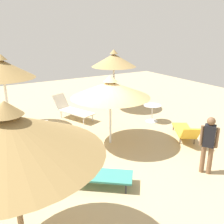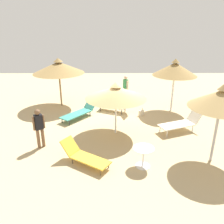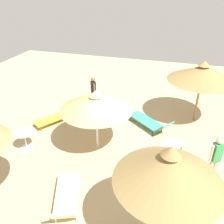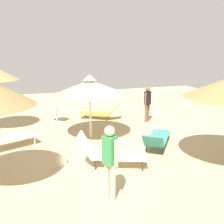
{
  "view_description": "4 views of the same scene",
  "coord_description": "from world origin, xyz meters",
  "px_view_note": "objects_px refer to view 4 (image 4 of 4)",
  "views": [
    {
      "loc": [
        -6.92,
        3.24,
        3.86
      ],
      "look_at": [
        -0.47,
        -0.64,
        1.36
      ],
      "focal_mm": 40.41,
      "sensor_mm": 36.0,
      "label": 1
    },
    {
      "loc": [
        -0.11,
        -10.41,
        4.82
      ],
      "look_at": [
        -0.05,
        -0.78,
        0.97
      ],
      "focal_mm": 36.65,
      "sensor_mm": 36.0,
      "label": 2
    },
    {
      "loc": [
        7.3,
        1.8,
        5.83
      ],
      "look_at": [
        -0.27,
        -0.44,
        1.43
      ],
      "focal_mm": 38.15,
      "sensor_mm": 36.0,
      "label": 3
    },
    {
      "loc": [
        2.54,
        8.19,
        3.3
      ],
      "look_at": [
        -0.42,
        0.01,
        1.18
      ],
      "focal_mm": 41.37,
      "sensor_mm": 36.0,
      "label": 4
    }
  ],
  "objects_px": {
    "parasol_umbrella_far_right": "(90,87)",
    "lounge_chair_near_left": "(3,137)",
    "side_table_round": "(56,111)",
    "person_standing_front": "(147,102)",
    "person_standing_near_right": "(110,158)",
    "lounge_chair_far_left": "(101,112)",
    "handbag": "(62,160)",
    "lounge_chair_center": "(157,138)",
    "lounge_chair_edge": "(109,152)"
  },
  "relations": [
    {
      "from": "lounge_chair_center",
      "to": "side_table_round",
      "type": "distance_m",
      "value": 5.24
    },
    {
      "from": "lounge_chair_far_left",
      "to": "lounge_chair_center",
      "type": "bearing_deg",
      "value": 98.8
    },
    {
      "from": "person_standing_near_right",
      "to": "side_table_round",
      "type": "height_order",
      "value": "person_standing_near_right"
    },
    {
      "from": "person_standing_near_right",
      "to": "handbag",
      "type": "relative_size",
      "value": 3.86
    },
    {
      "from": "person_standing_near_right",
      "to": "parasol_umbrella_far_right",
      "type": "bearing_deg",
      "value": -99.46
    },
    {
      "from": "handbag",
      "to": "side_table_round",
      "type": "bearing_deg",
      "value": -96.4
    },
    {
      "from": "lounge_chair_far_left",
      "to": "person_standing_front",
      "type": "xyz_separation_m",
      "value": [
        -1.88,
        1.18,
        0.62
      ]
    },
    {
      "from": "lounge_chair_far_left",
      "to": "lounge_chair_near_left",
      "type": "bearing_deg",
      "value": 31.52
    },
    {
      "from": "lounge_chair_far_left",
      "to": "side_table_round",
      "type": "xyz_separation_m",
      "value": [
        2.11,
        -0.19,
        0.19
      ]
    },
    {
      "from": "lounge_chair_near_left",
      "to": "handbag",
      "type": "height_order",
      "value": "lounge_chair_near_left"
    },
    {
      "from": "lounge_chair_center",
      "to": "person_standing_front",
      "type": "height_order",
      "value": "person_standing_front"
    },
    {
      "from": "person_standing_front",
      "to": "side_table_round",
      "type": "distance_m",
      "value": 4.23
    },
    {
      "from": "handbag",
      "to": "parasol_umbrella_far_right",
      "type": "bearing_deg",
      "value": -124.87
    },
    {
      "from": "lounge_chair_near_left",
      "to": "parasol_umbrella_far_right",
      "type": "bearing_deg",
      "value": -176.75
    },
    {
      "from": "parasol_umbrella_far_right",
      "to": "handbag",
      "type": "bearing_deg",
      "value": 55.13
    },
    {
      "from": "parasol_umbrella_far_right",
      "to": "person_standing_near_right",
      "type": "bearing_deg",
      "value": 80.54
    },
    {
      "from": "lounge_chair_near_left",
      "to": "side_table_round",
      "type": "relative_size",
      "value": 2.89
    },
    {
      "from": "parasol_umbrella_far_right",
      "to": "person_standing_near_right",
      "type": "relative_size",
      "value": 1.55
    },
    {
      "from": "lounge_chair_near_left",
      "to": "lounge_chair_far_left",
      "type": "xyz_separation_m",
      "value": [
        -4.29,
        -2.63,
        -0.11
      ]
    },
    {
      "from": "lounge_chair_edge",
      "to": "person_standing_front",
      "type": "distance_m",
      "value": 5.05
    },
    {
      "from": "lounge_chair_far_left",
      "to": "lounge_chair_center",
      "type": "xyz_separation_m",
      "value": [
        -0.66,
        4.26,
        0.02
      ]
    },
    {
      "from": "lounge_chair_near_left",
      "to": "person_standing_near_right",
      "type": "relative_size",
      "value": 1.25
    },
    {
      "from": "parasol_umbrella_far_right",
      "to": "person_standing_near_right",
      "type": "height_order",
      "value": "parasol_umbrella_far_right"
    },
    {
      "from": "lounge_chair_far_left",
      "to": "handbag",
      "type": "height_order",
      "value": "lounge_chair_far_left"
    },
    {
      "from": "lounge_chair_near_left",
      "to": "lounge_chair_center",
      "type": "relative_size",
      "value": 1.0
    },
    {
      "from": "handbag",
      "to": "side_table_round",
      "type": "distance_m",
      "value": 4.75
    },
    {
      "from": "person_standing_near_right",
      "to": "lounge_chair_far_left",
      "type": "bearing_deg",
      "value": -105.87
    },
    {
      "from": "person_standing_front",
      "to": "side_table_round",
      "type": "relative_size",
      "value": 2.21
    },
    {
      "from": "lounge_chair_near_left",
      "to": "lounge_chair_center",
      "type": "height_order",
      "value": "lounge_chair_near_left"
    },
    {
      "from": "lounge_chair_near_left",
      "to": "side_table_round",
      "type": "bearing_deg",
      "value": -127.76
    },
    {
      "from": "side_table_round",
      "to": "lounge_chair_center",
      "type": "bearing_deg",
      "value": 121.87
    },
    {
      "from": "side_table_round",
      "to": "person_standing_front",
      "type": "bearing_deg",
      "value": 161.07
    },
    {
      "from": "person_standing_near_right",
      "to": "lounge_chair_center",
      "type": "bearing_deg",
      "value": -136.92
    },
    {
      "from": "parasol_umbrella_far_right",
      "to": "lounge_chair_near_left",
      "type": "relative_size",
      "value": 1.25
    },
    {
      "from": "person_standing_front",
      "to": "handbag",
      "type": "xyz_separation_m",
      "value": [
        4.51,
        3.35,
        -0.78
      ]
    },
    {
      "from": "lounge_chair_center",
      "to": "handbag",
      "type": "distance_m",
      "value": 3.31
    },
    {
      "from": "person_standing_near_right",
      "to": "handbag",
      "type": "height_order",
      "value": "person_standing_near_right"
    },
    {
      "from": "lounge_chair_far_left",
      "to": "person_standing_near_right",
      "type": "xyz_separation_m",
      "value": [
        1.89,
        6.65,
        0.67
      ]
    },
    {
      "from": "lounge_chair_edge",
      "to": "person_standing_near_right",
      "type": "xyz_separation_m",
      "value": [
        0.54,
        1.61,
        0.58
      ]
    },
    {
      "from": "lounge_chair_near_left",
      "to": "person_standing_front",
      "type": "height_order",
      "value": "person_standing_front"
    },
    {
      "from": "lounge_chair_near_left",
      "to": "handbag",
      "type": "distance_m",
      "value": 2.53
    },
    {
      "from": "person_standing_near_right",
      "to": "side_table_round",
      "type": "bearing_deg",
      "value": -88.19
    },
    {
      "from": "person_standing_front",
      "to": "lounge_chair_near_left",
      "type": "bearing_deg",
      "value": 13.25
    },
    {
      "from": "side_table_round",
      "to": "person_standing_near_right",
      "type": "bearing_deg",
      "value": 91.81
    },
    {
      "from": "lounge_chair_center",
      "to": "handbag",
      "type": "relative_size",
      "value": 4.82
    },
    {
      "from": "lounge_chair_far_left",
      "to": "handbag",
      "type": "distance_m",
      "value": 5.24
    },
    {
      "from": "lounge_chair_center",
      "to": "side_table_round",
      "type": "bearing_deg",
      "value": -58.13
    },
    {
      "from": "lounge_chair_edge",
      "to": "side_table_round",
      "type": "xyz_separation_m",
      "value": [
        0.76,
        -5.22,
        0.1
      ]
    },
    {
      "from": "parasol_umbrella_far_right",
      "to": "handbag",
      "type": "relative_size",
      "value": 5.99
    },
    {
      "from": "lounge_chair_edge",
      "to": "lounge_chair_far_left",
      "type": "distance_m",
      "value": 5.21
    }
  ]
}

